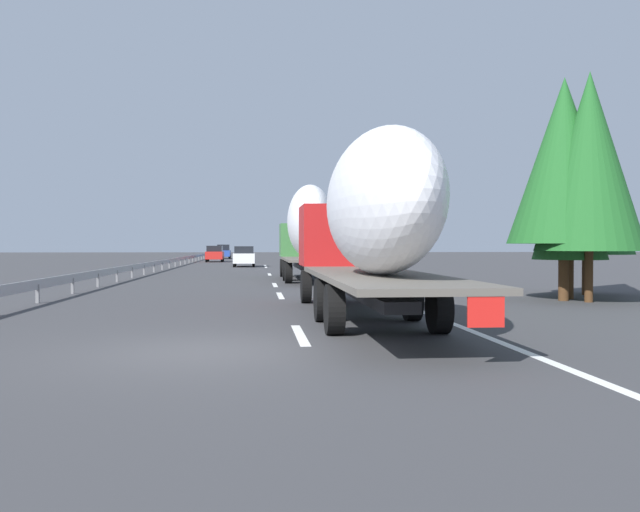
% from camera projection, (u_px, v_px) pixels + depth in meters
% --- Properties ---
extents(ground_plane, '(260.00, 260.00, 0.00)m').
position_uv_depth(ground_plane, '(243.00, 269.00, 51.32)').
color(ground_plane, '#38383A').
extents(lane_stripe_0, '(3.20, 0.20, 0.01)m').
position_uv_depth(lane_stripe_0, '(300.00, 335.00, 13.68)').
color(lane_stripe_0, white).
rests_on(lane_stripe_0, ground_plane).
extents(lane_stripe_1, '(3.20, 0.20, 0.01)m').
position_uv_depth(lane_stripe_1, '(280.00, 296.00, 24.36)').
color(lane_stripe_1, white).
rests_on(lane_stripe_1, ground_plane).
extents(lane_stripe_2, '(3.20, 0.20, 0.01)m').
position_uv_depth(lane_stripe_2, '(275.00, 285.00, 30.95)').
color(lane_stripe_2, white).
rests_on(lane_stripe_2, ground_plane).
extents(lane_stripe_3, '(3.20, 0.20, 0.01)m').
position_uv_depth(lane_stripe_3, '(270.00, 274.00, 42.16)').
color(lane_stripe_3, white).
rests_on(lane_stripe_3, ground_plane).
extents(lane_stripe_4, '(3.20, 0.20, 0.01)m').
position_uv_depth(lane_stripe_4, '(266.00, 267.00, 56.27)').
color(lane_stripe_4, white).
rests_on(lane_stripe_4, ground_plane).
extents(lane_stripe_5, '(3.20, 0.20, 0.01)m').
position_uv_depth(lane_stripe_5, '(265.00, 265.00, 61.12)').
color(lane_stripe_5, white).
rests_on(lane_stripe_5, ground_plane).
extents(edge_line_right, '(110.00, 0.20, 0.01)m').
position_uv_depth(edge_line_right, '(309.00, 267.00, 56.83)').
color(edge_line_right, white).
rests_on(edge_line_right, ground_plane).
extents(truck_lead, '(12.36, 2.55, 4.86)m').
position_uv_depth(truck_lead, '(308.00, 229.00, 34.43)').
color(truck_lead, '#387038').
rests_on(truck_lead, ground_plane).
extents(truck_trailing, '(14.32, 2.55, 4.33)m').
position_uv_depth(truck_trailing, '(370.00, 219.00, 15.86)').
color(truck_trailing, '#B21919').
rests_on(truck_trailing, ground_plane).
extents(car_blue_sedan, '(4.63, 1.86, 1.96)m').
position_uv_depth(car_blue_sedan, '(224.00, 252.00, 92.54)').
color(car_blue_sedan, '#28479E').
rests_on(car_blue_sedan, ground_plane).
extents(car_white_van, '(4.18, 1.84, 1.77)m').
position_uv_depth(car_white_van, '(244.00, 256.00, 57.54)').
color(car_white_van, white).
rests_on(car_white_van, ground_plane).
extents(car_red_compact, '(4.43, 1.90, 1.81)m').
position_uv_depth(car_red_compact, '(215.00, 254.00, 74.62)').
color(car_red_compact, red).
rests_on(car_red_compact, ground_plane).
extents(road_sign, '(0.10, 0.90, 3.02)m').
position_uv_depth(road_sign, '(329.00, 242.00, 52.34)').
color(road_sign, gray).
rests_on(road_sign, ground_plane).
extents(tree_0, '(3.70, 3.70, 7.41)m').
position_uv_depth(tree_0, '(564.00, 161.00, 22.09)').
color(tree_0, '#472D19').
rests_on(tree_0, ground_plane).
extents(tree_1, '(3.44, 3.44, 7.45)m').
position_uv_depth(tree_1, '(590.00, 161.00, 21.49)').
color(tree_1, '#472D19').
rests_on(tree_1, ground_plane).
extents(tree_2, '(2.50, 2.50, 5.96)m').
position_uv_depth(tree_2, '(570.00, 192.00, 22.77)').
color(tree_2, '#472D19').
rests_on(tree_2, ground_plane).
extents(tree_3, '(3.33, 3.33, 7.38)m').
position_uv_depth(tree_3, '(339.00, 221.00, 70.23)').
color(tree_3, '#472D19').
rests_on(tree_3, ground_plane).
extents(tree_4, '(3.39, 3.39, 7.01)m').
position_uv_depth(tree_4, '(587.00, 180.00, 24.72)').
color(tree_4, '#472D19').
rests_on(tree_4, ground_plane).
extents(guardrail_median, '(94.00, 0.10, 0.76)m').
position_uv_depth(guardrail_median, '(169.00, 261.00, 53.71)').
color(guardrail_median, '#9EA0A5').
rests_on(guardrail_median, ground_plane).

